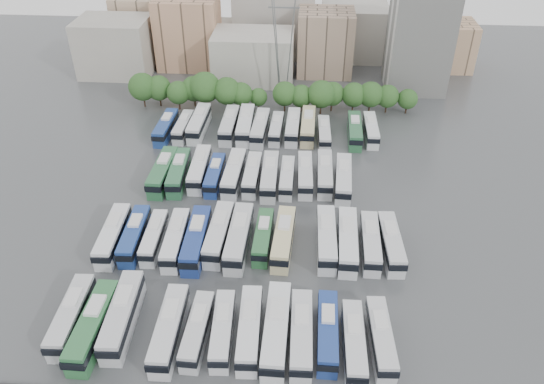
# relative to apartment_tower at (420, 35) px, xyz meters

# --- Properties ---
(ground) EXTENTS (220.00, 220.00, 0.00)m
(ground) POSITION_rel_apartment_tower_xyz_m (-34.00, -58.00, -13.00)
(ground) COLOR #424447
(ground) RESTS_ON ground
(tree_line) EXTENTS (65.66, 7.63, 8.84)m
(tree_line) POSITION_rel_apartment_tower_xyz_m (-36.90, -15.93, -8.53)
(tree_line) COLOR black
(tree_line) RESTS_ON ground
(city_buildings) EXTENTS (102.00, 35.00, 20.00)m
(city_buildings) POSITION_rel_apartment_tower_xyz_m (-41.46, 13.86, -5.13)
(city_buildings) COLOR #9E998E
(city_buildings) RESTS_ON ground
(apartment_tower) EXTENTS (14.00, 14.00, 26.00)m
(apartment_tower) POSITION_rel_apartment_tower_xyz_m (0.00, 0.00, 0.00)
(apartment_tower) COLOR silver
(apartment_tower) RESTS_ON ground
(electricity_pylon) EXTENTS (9.00, 6.91, 33.83)m
(electricity_pylon) POSITION_rel_apartment_tower_xyz_m (-32.00, -8.00, 5.66)
(electricity_pylon) COLOR slate
(electricity_pylon) RESTS_ON ground
(bus_r0_s0) EXTENTS (3.15, 12.57, 3.92)m
(bus_r0_s0) POSITION_rel_apartment_tower_xyz_m (-55.56, -81.35, -11.08)
(bus_r0_s0) COLOR silver
(bus_r0_s0) RESTS_ON ground
(bus_r0_s1) EXTENTS (3.07, 13.35, 4.18)m
(bus_r0_s1) POSITION_rel_apartment_tower_xyz_m (-52.11, -82.86, -10.95)
(bus_r0_s1) COLOR #2F6E3D
(bus_r0_s1) RESTS_ON ground
(bus_r0_s2) EXTENTS (3.46, 13.52, 4.21)m
(bus_r0_s2) POSITION_rel_apartment_tower_xyz_m (-48.95, -80.94, -10.93)
(bus_r0_s2) COLOR silver
(bus_r0_s2) RESTS_ON ground
(bus_r0_s4) EXTENTS (2.93, 12.89, 4.04)m
(bus_r0_s4) POSITION_rel_apartment_tower_xyz_m (-42.40, -82.67, -11.02)
(bus_r0_s4) COLOR silver
(bus_r0_s4) RESTS_ON ground
(bus_r0_s5) EXTENTS (2.83, 11.27, 3.51)m
(bus_r0_s5) POSITION_rel_apartment_tower_xyz_m (-38.89, -82.41, -11.28)
(bus_r0_s5) COLOR silver
(bus_r0_s5) RESTS_ON ground
(bus_r0_s6) EXTENTS (3.06, 11.48, 3.57)m
(bus_r0_s6) POSITION_rel_apartment_tower_xyz_m (-35.71, -82.13, -11.25)
(bus_r0_s6) COLOR silver
(bus_r0_s6) RESTS_ON ground
(bus_r0_s7) EXTENTS (3.13, 12.47, 3.89)m
(bus_r0_s7) POSITION_rel_apartment_tower_xyz_m (-32.30, -81.87, -11.09)
(bus_r0_s7) COLOR white
(bus_r0_s7) RESTS_ON ground
(bus_r0_s8) EXTENTS (3.21, 13.73, 4.29)m
(bus_r0_s8) POSITION_rel_apartment_tower_xyz_m (-28.92, -81.94, -10.89)
(bus_r0_s8) COLOR white
(bus_r0_s8) RESTS_ON ground
(bus_r0_s9) EXTENTS (2.89, 12.58, 3.94)m
(bus_r0_s9) POSITION_rel_apartment_tower_xyz_m (-25.76, -82.26, -11.07)
(bus_r0_s9) COLOR silver
(bus_r0_s9) RESTS_ON ground
(bus_r0_s10) EXTENTS (2.72, 11.80, 3.69)m
(bus_r0_s10) POSITION_rel_apartment_tower_xyz_m (-22.48, -81.58, -11.19)
(bus_r0_s10) COLOR navy
(bus_r0_s10) RESTS_ON ground
(bus_r0_s11) EXTENTS (2.65, 11.75, 3.68)m
(bus_r0_s11) POSITION_rel_apartment_tower_xyz_m (-19.26, -83.05, -11.19)
(bus_r0_s11) COLOR silver
(bus_r0_s11) RESTS_ON ground
(bus_r0_s12) EXTENTS (3.08, 11.68, 3.63)m
(bus_r0_s12) POSITION_rel_apartment_tower_xyz_m (-15.86, -82.05, -11.22)
(bus_r0_s12) COLOR silver
(bus_r0_s12) RESTS_ON ground
(bus_r1_s0) EXTENTS (3.26, 12.80, 3.99)m
(bus_r1_s0) POSITION_rel_apartment_tower_xyz_m (-55.35, -64.99, -11.04)
(bus_r1_s0) COLOR silver
(bus_r1_s0) RESTS_ON ground
(bus_r1_s1) EXTENTS (3.00, 12.11, 3.78)m
(bus_r1_s1) POSITION_rel_apartment_tower_xyz_m (-52.09, -64.61, -11.15)
(bus_r1_s1) COLOR navy
(bus_r1_s1) RESTS_ON ground
(bus_r1_s2) EXTENTS (2.64, 11.01, 3.44)m
(bus_r1_s2) POSITION_rel_apartment_tower_xyz_m (-49.00, -64.68, -11.31)
(bus_r1_s2) COLOR silver
(bus_r1_s2) RESTS_ON ground
(bus_r1_s3) EXTENTS (3.05, 12.32, 3.84)m
(bus_r1_s3) POSITION_rel_apartment_tower_xyz_m (-45.47, -65.20, -11.11)
(bus_r1_s3) COLOR silver
(bus_r1_s3) RESTS_ON ground
(bus_r1_s4) EXTENTS (3.08, 13.30, 4.16)m
(bus_r1_s4) POSITION_rel_apartment_tower_xyz_m (-42.26, -65.15, -10.96)
(bus_r1_s4) COLOR navy
(bus_r1_s4) RESTS_ON ground
(bus_r1_s5) EXTENTS (3.36, 13.09, 4.07)m
(bus_r1_s5) POSITION_rel_apartment_tower_xyz_m (-39.04, -63.48, -11.00)
(bus_r1_s5) COLOR silver
(bus_r1_s5) RESTS_ON ground
(bus_r1_s6) EXTENTS (3.33, 13.73, 4.29)m
(bus_r1_s6) POSITION_rel_apartment_tower_xyz_m (-35.80, -64.27, -10.90)
(bus_r1_s6) COLOR silver
(bus_r1_s6) RESTS_ON ground
(bus_r1_s7) EXTENTS (2.70, 11.34, 3.54)m
(bus_r1_s7) POSITION_rel_apartment_tower_xyz_m (-32.14, -63.40, -11.26)
(bus_r1_s7) COLOR #2D693A
(bus_r1_s7) RESTS_ON ground
(bus_r1_s8) EXTENTS (3.41, 12.83, 3.99)m
(bus_r1_s8) POSITION_rel_apartment_tower_xyz_m (-28.96, -63.85, -11.04)
(bus_r1_s8) COLOR beige
(bus_r1_s8) RESTS_ON ground
(bus_r1_s10) EXTENTS (3.02, 13.10, 4.10)m
(bus_r1_s10) POSITION_rel_apartment_tower_xyz_m (-22.37, -63.49, -10.99)
(bus_r1_s10) COLOR silver
(bus_r1_s10) RESTS_ON ground
(bus_r1_s11) EXTENTS (3.28, 13.32, 4.16)m
(bus_r1_s11) POSITION_rel_apartment_tower_xyz_m (-19.16, -63.88, -10.96)
(bus_r1_s11) COLOR white
(bus_r1_s11) RESTS_ON ground
(bus_r1_s12) EXTENTS (2.92, 12.22, 3.82)m
(bus_r1_s12) POSITION_rel_apartment_tower_xyz_m (-15.67, -63.84, -11.13)
(bus_r1_s12) COLOR silver
(bus_r1_s12) RESTS_ON ground
(bus_r1_s13) EXTENTS (3.24, 12.34, 3.84)m
(bus_r1_s13) POSITION_rel_apartment_tower_xyz_m (-12.55, -63.74, -11.12)
(bus_r1_s13) COLOR silver
(bus_r1_s13) RESTS_ON ground
(bus_r2_s1) EXTENTS (3.16, 13.25, 4.14)m
(bus_r2_s1) POSITION_rel_apartment_tower_xyz_m (-51.95, -46.59, -10.97)
(bus_r2_s1) COLOR #2C683E
(bus_r2_s1) RESTS_ON ground
(bus_r2_s2) EXTENTS (3.36, 12.76, 3.97)m
(bus_r2_s2) POSITION_rel_apartment_tower_xyz_m (-49.08, -46.43, -11.05)
(bus_r2_s2) COLOR #2D6A42
(bus_r2_s2) RESTS_ON ground
(bus_r2_s3) EXTENTS (3.00, 12.71, 3.97)m
(bus_r2_s3) POSITION_rel_apartment_tower_xyz_m (-45.49, -45.00, -11.05)
(bus_r2_s3) COLOR silver
(bus_r2_s3) RESTS_ON ground
(bus_r2_s4) EXTENTS (2.56, 11.25, 3.52)m
(bus_r2_s4) POSITION_rel_apartment_tower_xyz_m (-42.40, -46.49, -11.27)
(bus_r2_s4) COLOR navy
(bus_r2_s4) RESTS_ON ground
(bus_r2_s5) EXTENTS (3.26, 12.98, 4.04)m
(bus_r2_s5) POSITION_rel_apartment_tower_xyz_m (-38.96, -46.13, -11.01)
(bus_r2_s5) COLOR silver
(bus_r2_s5) RESTS_ON ground
(bus_r2_s6) EXTENTS (2.72, 11.75, 3.68)m
(bus_r2_s6) POSITION_rel_apartment_tower_xyz_m (-35.60, -46.00, -11.19)
(bus_r2_s6) COLOR silver
(bus_r2_s6) RESTS_ON ground
(bus_r2_s7) EXTENTS (2.95, 12.85, 4.02)m
(bus_r2_s7) POSITION_rel_apartment_tower_xyz_m (-32.36, -46.52, -11.03)
(bus_r2_s7) COLOR silver
(bus_r2_s7) RESTS_ON ground
(bus_r2_s8) EXTENTS (2.48, 11.03, 3.46)m
(bus_r2_s8) POSITION_rel_apartment_tower_xyz_m (-29.23, -46.40, -11.30)
(bus_r2_s8) COLOR silver
(bus_r2_s8) RESTS_ON ground
(bus_r2_s9) EXTENTS (2.98, 12.11, 3.78)m
(bus_r2_s9) POSITION_rel_apartment_tower_xyz_m (-25.98, -45.43, -11.15)
(bus_r2_s9) COLOR silver
(bus_r2_s9) RESTS_ON ground
(bus_r2_s10) EXTENTS (2.71, 12.42, 3.90)m
(bus_r2_s10) POSITION_rel_apartment_tower_xyz_m (-22.41, -44.97, -11.09)
(bus_r2_s10) COLOR silver
(bus_r2_s10) RESTS_ON ground
(bus_r2_s11) EXTENTS (3.41, 12.93, 4.02)m
(bus_r2_s11) POSITION_rel_apartment_tower_xyz_m (-19.10, -46.49, -11.03)
(bus_r2_s11) COLOR silver
(bus_r2_s11) RESTS_ON ground
(bus_r3_s0) EXTENTS (3.03, 12.22, 3.81)m
(bus_r3_s0) POSITION_rel_apartment_tower_xyz_m (-55.56, -29.22, -11.13)
(bus_r3_s0) COLOR navy
(bus_r3_s0) RESTS_ON ground
(bus_r3_s1) EXTENTS (2.80, 11.08, 3.45)m
(bus_r3_s1) POSITION_rel_apartment_tower_xyz_m (-52.04, -28.44, -11.31)
(bus_r3_s1) COLOR silver
(bus_r3_s1) RESTS_ON ground
(bus_r3_s2) EXTENTS (3.21, 13.31, 4.16)m
(bus_r3_s2) POSITION_rel_apartment_tower_xyz_m (-48.87, -27.20, -10.96)
(bus_r3_s2) COLOR silver
(bus_r3_s2) RESTS_ON ground
(bus_r3_s4) EXTENTS (2.98, 13.00, 4.07)m
(bus_r3_s4) POSITION_rel_apartment_tower_xyz_m (-42.34, -27.47, -11.00)
(bus_r3_s4) COLOR silver
(bus_r3_s4) RESTS_ON ground
(bus_r3_s5) EXTENTS (3.19, 13.64, 4.26)m
(bus_r3_s5) POSITION_rel_apartment_tower_xyz_m (-38.92, -27.34, -10.91)
(bus_r3_s5) COLOR silver
(bus_r3_s5) RESTS_ON ground
(bus_r3_s6) EXTENTS (3.32, 12.86, 4.00)m
(bus_r3_s6) POSITION_rel_apartment_tower_xyz_m (-35.72, -28.22, -11.04)
(bus_r3_s6) COLOR silver
(bus_r3_s6) RESTS_ON ground
(bus_r3_s7) EXTENTS (2.72, 11.06, 3.45)m
(bus_r3_s7) POSITION_rel_apartment_tower_xyz_m (-32.33, -27.84, -11.31)
(bus_r3_s7) COLOR silver
(bus_r3_s7) RESTS_ON ground
(bus_r3_s8) EXTENTS (2.95, 12.44, 3.89)m
(bus_r3_s8) POSITION_rel_apartment_tower_xyz_m (-28.92, -27.19, -11.09)
(bus_r3_s8) COLOR silver
(bus_r3_s8) RESTS_ON ground
(bus_r3_s9) EXTENTS (3.13, 13.18, 4.12)m
(bus_r3_s9) POSITION_rel_apartment_tower_xyz_m (-25.71, -26.75, -10.98)
(bus_r3_s9) COLOR #CDBF8D
(bus_r3_s9) RESTS_ON ground
(bus_r3_s10) EXTENTS (2.73, 11.20, 3.50)m
(bus_r3_s10) POSITION_rel_apartment_tower_xyz_m (-22.35, -29.16, -11.28)
(bus_r3_s10) COLOR silver
(bus_r3_s10) RESTS_ON ground
(bus_r3_s12) EXTENTS (2.94, 12.41, 3.88)m
(bus_r3_s12) POSITION_rel_apartment_tower_xyz_m (-15.99, -27.91, -11.10)
(bus_r3_s12) COLOR #2A633C
(bus_r3_s12) RESTS_ON ground
(bus_r3_s13) EXTENTS (2.65, 11.66, 3.65)m
(bus_r3_s13) POSITION_rel_apartment_tower_xyz_m (-12.58, -27.15, -11.21)
(bus_r3_s13) COLOR silver
(bus_r3_s13) RESTS_ON ground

